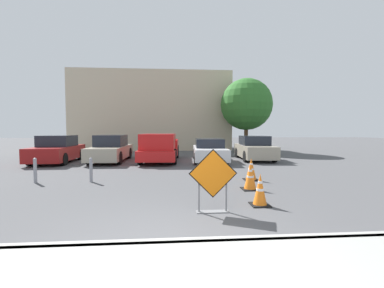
{
  "coord_description": "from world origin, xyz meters",
  "views": [
    {
      "loc": [
        0.21,
        -3.89,
        1.85
      ],
      "look_at": [
        1.38,
        11.13,
        1.02
      ],
      "focal_mm": 24.0,
      "sensor_mm": 36.0,
      "label": 1
    }
  ],
  "objects_px": {
    "parked_car_nearest": "(57,150)",
    "bollard_second": "(35,170)",
    "traffic_cone_nearest": "(260,190)",
    "traffic_cone_third": "(251,169)",
    "parked_car_third": "(209,151)",
    "traffic_cone_second": "(250,177)",
    "road_closed_sign": "(213,179)",
    "pickup_truck": "(160,149)",
    "bollard_nearest": "(91,169)",
    "parked_car_fourth": "(254,149)",
    "parked_car_second": "(111,149)"
  },
  "relations": [
    {
      "from": "bollard_nearest",
      "to": "traffic_cone_third",
      "type": "bearing_deg",
      "value": -1.01
    },
    {
      "from": "pickup_truck",
      "to": "parked_car_fourth",
      "type": "relative_size",
      "value": 1.29
    },
    {
      "from": "traffic_cone_third",
      "to": "bollard_second",
      "type": "distance_m",
      "value": 7.68
    },
    {
      "from": "parked_car_second",
      "to": "bollard_nearest",
      "type": "distance_m",
      "value": 6.17
    },
    {
      "from": "traffic_cone_third",
      "to": "traffic_cone_second",
      "type": "bearing_deg",
      "value": -108.43
    },
    {
      "from": "traffic_cone_nearest",
      "to": "parked_car_nearest",
      "type": "bearing_deg",
      "value": 133.85
    },
    {
      "from": "parked_car_third",
      "to": "bollard_nearest",
      "type": "xyz_separation_m",
      "value": [
        -5.08,
        -5.78,
        -0.16
      ]
    },
    {
      "from": "road_closed_sign",
      "to": "traffic_cone_second",
      "type": "bearing_deg",
      "value": 54.71
    },
    {
      "from": "traffic_cone_third",
      "to": "parked_car_fourth",
      "type": "bearing_deg",
      "value": 70.92
    },
    {
      "from": "traffic_cone_nearest",
      "to": "traffic_cone_third",
      "type": "bearing_deg",
      "value": 76.38
    },
    {
      "from": "traffic_cone_nearest",
      "to": "parked_car_third",
      "type": "height_order",
      "value": "parked_car_third"
    },
    {
      "from": "bollard_nearest",
      "to": "traffic_cone_nearest",
      "type": "bearing_deg",
      "value": -32.73
    },
    {
      "from": "parked_car_second",
      "to": "parked_car_fourth",
      "type": "relative_size",
      "value": 1.12
    },
    {
      "from": "traffic_cone_second",
      "to": "parked_car_third",
      "type": "height_order",
      "value": "parked_car_third"
    },
    {
      "from": "road_closed_sign",
      "to": "bollard_second",
      "type": "bearing_deg",
      "value": 146.92
    },
    {
      "from": "road_closed_sign",
      "to": "pickup_truck",
      "type": "bearing_deg",
      "value": 99.73
    },
    {
      "from": "parked_car_fourth",
      "to": "bollard_nearest",
      "type": "relative_size",
      "value": 4.82
    },
    {
      "from": "road_closed_sign",
      "to": "parked_car_third",
      "type": "distance_m",
      "value": 9.57
    },
    {
      "from": "parked_car_second",
      "to": "bollard_second",
      "type": "bearing_deg",
      "value": 80.07
    },
    {
      "from": "traffic_cone_third",
      "to": "bollard_nearest",
      "type": "xyz_separation_m",
      "value": [
        -5.78,
        0.1,
        0.06
      ]
    },
    {
      "from": "road_closed_sign",
      "to": "parked_car_second",
      "type": "relative_size",
      "value": 0.3
    },
    {
      "from": "bollard_second",
      "to": "traffic_cone_second",
      "type": "bearing_deg",
      "value": -12.26
    },
    {
      "from": "traffic_cone_second",
      "to": "traffic_cone_third",
      "type": "height_order",
      "value": "traffic_cone_third"
    },
    {
      "from": "pickup_truck",
      "to": "parked_car_fourth",
      "type": "distance_m",
      "value": 5.85
    },
    {
      "from": "road_closed_sign",
      "to": "traffic_cone_third",
      "type": "bearing_deg",
      "value": 60.94
    },
    {
      "from": "traffic_cone_nearest",
      "to": "traffic_cone_third",
      "type": "xyz_separation_m",
      "value": [
        0.76,
        3.13,
        0.02
      ]
    },
    {
      "from": "traffic_cone_second",
      "to": "parked_car_third",
      "type": "distance_m",
      "value": 7.35
    },
    {
      "from": "road_closed_sign",
      "to": "traffic_cone_third",
      "type": "xyz_separation_m",
      "value": [
        2.0,
        3.6,
        -0.37
      ]
    },
    {
      "from": "traffic_cone_second",
      "to": "parked_car_nearest",
      "type": "relative_size",
      "value": 0.19
    },
    {
      "from": "parked_car_third",
      "to": "bollard_second",
      "type": "distance_m",
      "value": 9.07
    },
    {
      "from": "traffic_cone_third",
      "to": "pickup_truck",
      "type": "relative_size",
      "value": 0.15
    },
    {
      "from": "bollard_second",
      "to": "parked_car_second",
      "type": "bearing_deg",
      "value": 79.11
    },
    {
      "from": "road_closed_sign",
      "to": "traffic_cone_nearest",
      "type": "xyz_separation_m",
      "value": [
        1.24,
        0.47,
        -0.39
      ]
    },
    {
      "from": "traffic_cone_nearest",
      "to": "parked_car_nearest",
      "type": "xyz_separation_m",
      "value": [
        -8.65,
        9.0,
        0.32
      ]
    },
    {
      "from": "traffic_cone_second",
      "to": "traffic_cone_third",
      "type": "bearing_deg",
      "value": 71.57
    },
    {
      "from": "traffic_cone_nearest",
      "to": "parked_car_fourth",
      "type": "xyz_separation_m",
      "value": [
        2.96,
        9.5,
        0.3
      ]
    },
    {
      "from": "parked_car_nearest",
      "to": "bollard_second",
      "type": "bearing_deg",
      "value": 105.28
    },
    {
      "from": "traffic_cone_nearest",
      "to": "traffic_cone_third",
      "type": "relative_size",
      "value": 0.96
    },
    {
      "from": "parked_car_third",
      "to": "road_closed_sign",
      "type": "bearing_deg",
      "value": 85.75
    },
    {
      "from": "pickup_truck",
      "to": "parked_car_third",
      "type": "height_order",
      "value": "pickup_truck"
    },
    {
      "from": "traffic_cone_nearest",
      "to": "parked_car_second",
      "type": "xyz_separation_m",
      "value": [
        -5.74,
        9.35,
        0.33
      ]
    },
    {
      "from": "traffic_cone_nearest",
      "to": "parked_car_second",
      "type": "distance_m",
      "value": 10.97
    },
    {
      "from": "parked_car_second",
      "to": "pickup_truck",
      "type": "xyz_separation_m",
      "value": [
        2.88,
        -0.37,
        0.03
      ]
    },
    {
      "from": "traffic_cone_second",
      "to": "parked_car_third",
      "type": "bearing_deg",
      "value": 91.65
    },
    {
      "from": "bollard_second",
      "to": "bollard_nearest",
      "type": "bearing_deg",
      "value": 0.0
    },
    {
      "from": "bollard_second",
      "to": "traffic_cone_nearest",
      "type": "bearing_deg",
      "value": -25.0
    },
    {
      "from": "traffic_cone_nearest",
      "to": "parked_car_second",
      "type": "height_order",
      "value": "parked_car_second"
    },
    {
      "from": "parked_car_third",
      "to": "parked_car_second",
      "type": "bearing_deg",
      "value": 0.24
    },
    {
      "from": "traffic_cone_third",
      "to": "parked_car_third",
      "type": "bearing_deg",
      "value": 96.77
    },
    {
      "from": "traffic_cone_third",
      "to": "bollard_second",
      "type": "relative_size",
      "value": 0.93
    }
  ]
}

